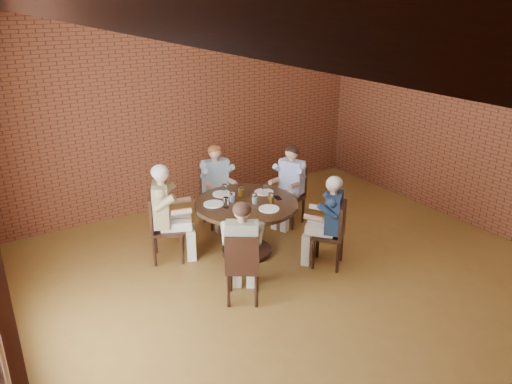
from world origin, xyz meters
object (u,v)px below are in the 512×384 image
diner_b (217,186)px  diner_d (243,252)px  chair_d (242,265)px  smartphone (278,198)px  chair_c (161,224)px  diner_a (290,186)px  diner_e (329,222)px  chair_b (215,193)px  dining_table (246,217)px  chair_a (292,193)px  diner_c (166,213)px  chair_e (334,232)px

diner_b → diner_d: 2.06m
chair_d → smartphone: size_ratio=6.63×
chair_c → chair_d: (0.38, -1.44, -0.02)m
diner_a → diner_e: 1.32m
chair_b → chair_c: size_ratio=0.96×
diner_b → smartphone: size_ratio=9.39×
dining_table → diner_b: 1.02m
diner_b → diner_e: 1.94m
diner_a → chair_b: size_ratio=1.38×
diner_a → diner_e: size_ratio=1.00×
dining_table → smartphone: size_ratio=10.30×
dining_table → chair_a: 1.20m
diner_e → smartphone: diner_e is taller
diner_d → smartphone: (1.04, 0.80, 0.14)m
chair_d → diner_d: 0.15m
diner_a → chair_d: size_ratio=1.39×
diner_d → chair_d: bearing=90.0°
diner_c → smartphone: bearing=-87.6°
chair_c → diner_e: size_ratio=0.76×
chair_a → chair_d: chair_d is taller
chair_b → diner_e: size_ratio=0.73×
diner_d → diner_e: size_ratio=1.00×
chair_d → diner_e: 1.38m
diner_b → chair_e: diner_b is taller
diner_c → chair_c: bearing=90.0°
chair_b → diner_a: bearing=-28.6°
diner_c → diner_a: bearing=-65.4°
chair_a → diner_a: 0.15m
diner_d → chair_e: size_ratio=1.40×
chair_b → diner_b: diner_b is taller
diner_d → smartphone: diner_d is taller
chair_b → smartphone: size_ratio=6.70×
dining_table → diner_e: bearing=-49.4°
diner_b → chair_d: diner_b is taller
diner_b → chair_c: (-1.13, -0.55, -0.12)m
chair_b → smartphone: (0.32, -1.20, 0.27)m
dining_table → diner_b: size_ratio=1.10×
smartphone → chair_a: bearing=55.7°
diner_a → smartphone: (-0.61, -0.57, 0.14)m
chair_d → chair_e: bearing=-142.6°
diner_e → smartphone: bearing=-108.5°
chair_a → chair_b: bearing=-144.6°
chair_a → smartphone: bearing=-72.0°
chair_e → diner_e: diner_e is taller
diner_c → diner_b: bearing=-37.0°
dining_table → diner_b: (0.10, 1.01, 0.09)m
chair_b → dining_table: bearing=-90.0°
chair_e → chair_a: bearing=-144.6°
dining_table → chair_e: bearing=-49.4°
chair_e → smartphone: chair_e is taller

